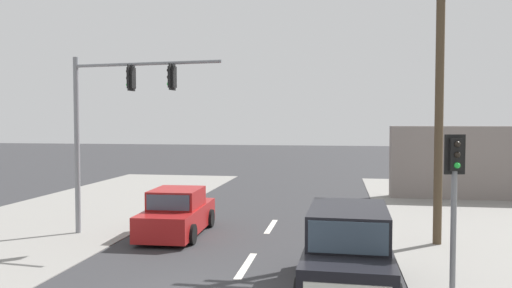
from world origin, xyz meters
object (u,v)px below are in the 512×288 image
object	(u,v)px
pedestal_signal_right_kerb	(454,189)
traffic_signal_mast	(110,112)
sedan_oncoming_near	(177,214)
suv_receding_far	(348,253)
utility_pole_midground_right	(439,95)

from	to	relation	value
pedestal_signal_right_kerb	traffic_signal_mast	bearing A→B (deg)	154.95
traffic_signal_mast	sedan_oncoming_near	world-z (taller)	traffic_signal_mast
pedestal_signal_right_kerb	suv_receding_far	distance (m)	2.68
pedestal_signal_right_kerb	sedan_oncoming_near	distance (m)	9.48
utility_pole_midground_right	traffic_signal_mast	bearing A→B (deg)	-177.31
utility_pole_midground_right	pedestal_signal_right_kerb	xyz separation A→B (m)	(-0.65, -5.12, -2.23)
pedestal_signal_right_kerb	sedan_oncoming_near	xyz separation A→B (m)	(-7.78, 5.15, -1.71)
utility_pole_midground_right	suv_receding_far	distance (m)	6.75
suv_receding_far	pedestal_signal_right_kerb	bearing A→B (deg)	-7.16
suv_receding_far	sedan_oncoming_near	distance (m)	7.43
suv_receding_far	utility_pole_midground_right	bearing A→B (deg)	59.76
sedan_oncoming_near	suv_receding_far	bearing A→B (deg)	-41.03
utility_pole_midground_right	traffic_signal_mast	size ratio (longest dim) A/B	1.47
suv_receding_far	traffic_signal_mast	bearing A→B (deg)	150.58
traffic_signal_mast	sedan_oncoming_near	bearing A→B (deg)	14.00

